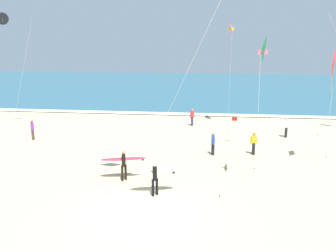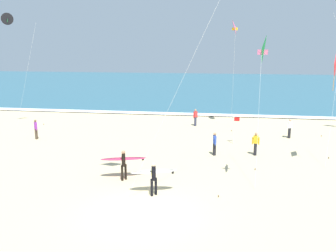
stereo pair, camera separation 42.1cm
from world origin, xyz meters
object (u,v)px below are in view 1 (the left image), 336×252
Objects in this scene: kite_delta_rose_near at (231,28)px; bystander_yellow_top at (254,143)px; kite_delta_charcoal_low at (3,19)px; bystander_white_top at (286,128)px; kite_diamond_scarlet_far at (333,66)px; bystander_red_top at (192,117)px; surfer_trailing at (124,161)px; bystander_purple_top at (32,130)px; surfer_lead at (155,174)px; kite_delta_emerald_distant at (263,50)px; lifeguard_flag at (232,127)px; bystander_blue_top at (213,143)px.

kite_delta_rose_near is 6.00× the size of bystander_yellow_top.
bystander_white_top is (23.84, -0.21, -8.67)m from kite_delta_charcoal_low.
kite_diamond_scarlet_far reaches higher than bystander_red_top.
kite_delta_charcoal_low is 6.32× the size of bystander_red_top.
bystander_purple_top is at bearing 141.23° from surfer_trailing.
bystander_white_top and bystander_red_top have the same top height.
bystander_white_top is at bearing 97.30° from kite_diamond_scarlet_far.
kite_delta_rose_near reaches higher than bystander_white_top.
surfer_trailing is (-2.05, 1.82, 0.01)m from surfer_lead.
kite_diamond_scarlet_far is 4.42× the size of bystander_red_top.
lifeguard_flag is at bearing 95.46° from kite_delta_emerald_distant.
surfer_lead is 0.25× the size of kite_delta_rose_near.
bystander_blue_top is 9.21m from bystander_red_top.
bystander_red_top is (16.00, 3.17, -8.67)m from kite_delta_charcoal_low.
bystander_purple_top is (-9.29, 7.46, -0.24)m from surfer_trailing.
kite_delta_rose_near reaches higher than surfer_lead.
bystander_blue_top is 0.76× the size of lifeguard_flag.
bystander_yellow_top is at bearing 153.67° from kite_diamond_scarlet_far.
kite_diamond_scarlet_far is at bearing -63.16° from kite_delta_rose_near.
bystander_white_top is at bearing -38.56° from kite_delta_rose_near.
kite_delta_emerald_distant reaches higher than bystander_white_top.
kite_delta_rose_near is 9.92m from bystander_white_top.
surfer_lead is 15.35m from bystander_white_top.
surfer_lead is 0.30× the size of kite_delta_emerald_distant.
bystander_red_top is at bearing 29.01° from bystander_purple_top.
bystander_white_top is at bearing 72.30° from kite_delta_emerald_distant.
bystander_white_top and bystander_purple_top have the same top height.
kite_delta_charcoal_low is (-24.76, 7.39, 3.32)m from kite_diamond_scarlet_far.
bystander_red_top is at bearing 106.09° from kite_delta_emerald_distant.
kite_delta_rose_near is (4.14, 16.29, 7.79)m from surfer_lead.
surfer_trailing reaches higher than bystander_purple_top.
kite_delta_emerald_distant is at bearing -25.79° from bystander_purple_top.
bystander_blue_top is at bearing -136.20° from bystander_white_top.
surfer_lead is 9.32m from bystander_yellow_top.
surfer_lead is 0.34× the size of kite_diamond_scarlet_far.
bystander_yellow_top is at bearing -61.07° from bystander_red_top.
bystander_blue_top and bystander_purple_top have the same top height.
kite_diamond_scarlet_far is 8.77m from bystander_blue_top.
kite_diamond_scarlet_far is at bearing 29.64° from surfer_lead.
bystander_white_top is at bearing -0.50° from kite_delta_charcoal_low.
kite_delta_charcoal_low is 4.79× the size of lifeguard_flag.
bystander_red_top is at bearing 78.50° from surfer_trailing.
bystander_blue_top is 3.56m from lifeguard_flag.
bystander_blue_top is at bearing -98.01° from kite_delta_rose_near.
kite_delta_charcoal_low reaches higher than kite_delta_emerald_distant.
lifeguard_flag is at bearing -59.52° from bystander_red_top.
lifeguard_flag is at bearing 67.67° from surfer_lead.
surfer_lead reaches higher than bystander_purple_top.
kite_delta_emerald_distant reaches higher than bystander_yellow_top.
bystander_purple_top is at bearing -150.99° from bystander_red_top.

